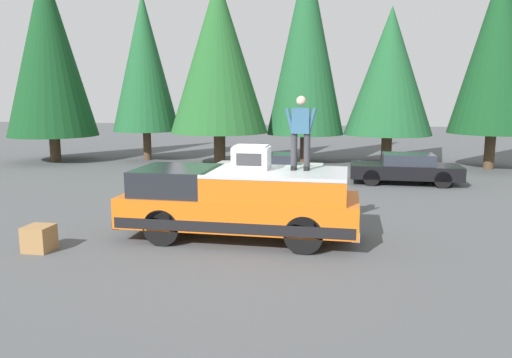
# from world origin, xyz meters

# --- Properties ---
(ground_plane) EXTENTS (90.00, 90.00, 0.00)m
(ground_plane) POSITION_xyz_m (0.00, 0.00, 0.00)
(ground_plane) COLOR #4C4F51
(pickup_truck) EXTENTS (2.01, 5.54, 1.65)m
(pickup_truck) POSITION_xyz_m (-0.17, -0.31, 0.87)
(pickup_truck) COLOR orange
(pickup_truck) RESTS_ON ground
(compressor_unit) EXTENTS (0.65, 0.84, 0.56)m
(compressor_unit) POSITION_xyz_m (-0.03, -0.57, 1.93)
(compressor_unit) COLOR silver
(compressor_unit) RESTS_ON pickup_truck
(person_on_truck_bed) EXTENTS (0.29, 0.72, 1.69)m
(person_on_truck_bed) POSITION_xyz_m (0.06, -1.70, 2.55)
(person_on_truck_bed) COLOR #333338
(person_on_truck_bed) RESTS_ON pickup_truck
(parked_car_black) EXTENTS (1.64, 4.10, 1.16)m
(parked_car_black) POSITION_xyz_m (8.14, -4.97, 0.58)
(parked_car_black) COLOR black
(parked_car_black) RESTS_ON ground
(parked_car_white) EXTENTS (1.64, 4.10, 1.16)m
(parked_car_white) POSITION_xyz_m (7.19, 0.18, 0.58)
(parked_car_white) COLOR white
(parked_car_white) RESTS_ON ground
(wooden_crate) EXTENTS (0.56, 0.56, 0.56)m
(wooden_crate) POSITION_xyz_m (-1.93, 3.78, 0.28)
(wooden_crate) COLOR olive
(wooden_crate) RESTS_ON ground
(conifer_far_left) EXTENTS (3.87, 3.87, 9.31)m
(conifer_far_left) POSITION_xyz_m (12.87, -9.19, 5.46)
(conifer_far_left) COLOR #4C3826
(conifer_far_left) RESTS_ON ground
(conifer_left) EXTENTS (4.22, 4.22, 7.51)m
(conifer_left) POSITION_xyz_m (13.54, -4.63, 4.48)
(conifer_left) COLOR #4C3826
(conifer_left) RESTS_ON ground
(conifer_center_left) EXTENTS (3.80, 3.80, 10.29)m
(conifer_center_left) POSITION_xyz_m (13.43, -0.62, 5.85)
(conifer_center_left) COLOR #4C3826
(conifer_center_left) RESTS_ON ground
(conifer_center_right) EXTENTS (4.61, 4.61, 8.80)m
(conifer_center_right) POSITION_xyz_m (11.58, 3.30, 5.19)
(conifer_center_right) COLOR #4C3826
(conifer_center_right) RESTS_ON ground
(conifer_right) EXTENTS (3.41, 3.41, 8.48)m
(conifer_right) POSITION_xyz_m (12.97, 7.60, 4.99)
(conifer_right) COLOR #4C3826
(conifer_right) RESTS_ON ground
(conifer_far_right) EXTENTS (4.43, 4.43, 9.80)m
(conifer_far_right) POSITION_xyz_m (11.54, 12.03, 5.55)
(conifer_far_right) COLOR #4C3826
(conifer_far_right) RESTS_ON ground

